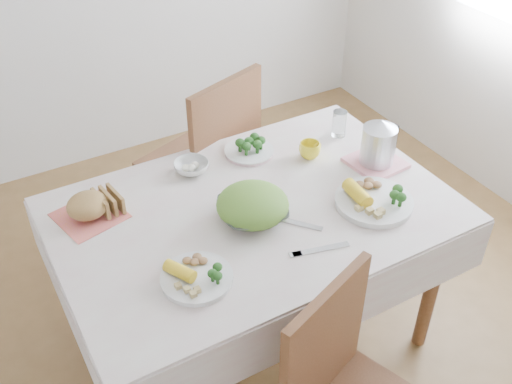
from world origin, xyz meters
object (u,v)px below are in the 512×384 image
dinner_plate_left (197,278)px  yellow_mug (310,150)px  dining_table (254,280)px  dinner_plate_right (374,202)px  salad_bowl (253,212)px  chair_far (198,169)px  electric_kettle (379,140)px

dinner_plate_left → yellow_mug: 0.84m
dining_table → dinner_plate_right: bearing=-26.7°
salad_bowl → dinner_plate_left: bearing=-149.4°
chair_far → dinner_plate_left: 1.11m
chair_far → yellow_mug: 0.70m
dinner_plate_left → electric_kettle: size_ratio=1.23×
dinner_plate_right → electric_kettle: 0.30m
salad_bowl → electric_kettle: 0.63m
chair_far → dinner_plate_right: (0.32, -0.94, 0.31)m
dinner_plate_left → yellow_mug: yellow_mug is taller
salad_bowl → dinner_plate_left: 0.37m
chair_far → dinner_plate_left: bearing=46.1°
chair_far → salad_bowl: 0.86m
dinner_plate_right → electric_kettle: (0.18, 0.21, 0.11)m
dining_table → yellow_mug: 0.60m
dinner_plate_right → yellow_mug: bearing=95.0°
chair_far → electric_kettle: electric_kettle is taller
chair_far → dinner_plate_right: chair_far is taller
chair_far → yellow_mug: chair_far is taller
chair_far → dining_table: bearing=63.4°
salad_bowl → electric_kettle: electric_kettle is taller
dining_table → chair_far: size_ratio=1.37×
dining_table → yellow_mug: bearing=26.2°
dining_table → dinner_plate_right: dinner_plate_right is taller
dinner_plate_right → yellow_mug: (-0.03, 0.39, 0.03)m
salad_bowl → dinner_plate_right: (0.45, -0.16, -0.02)m
salad_bowl → dinner_plate_right: salad_bowl is taller
salad_bowl → electric_kettle: bearing=4.7°
salad_bowl → dinner_plate_left: size_ratio=1.04×
dinner_plate_right → yellow_mug: size_ratio=3.31×
yellow_mug → dinner_plate_left: bearing=-150.0°
yellow_mug → electric_kettle: 0.29m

